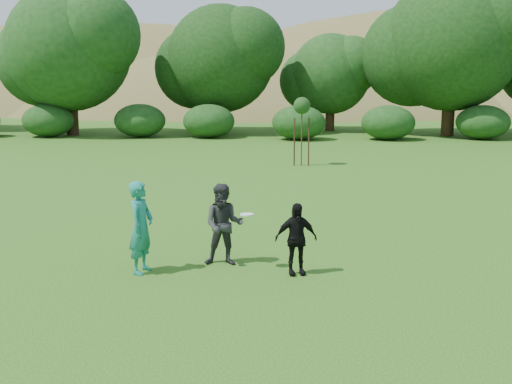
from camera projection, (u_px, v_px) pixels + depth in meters
ground at (245, 277)px, 12.36m from camera, size 120.00×120.00×0.00m
player_teal at (141, 227)px, 12.48m from camera, size 0.56×0.74×1.82m
player_grey at (224, 225)px, 12.99m from camera, size 0.83×0.65×1.68m
player_black at (296, 239)px, 12.39m from camera, size 0.89×0.54×1.42m
frisbee at (247, 214)px, 12.62m from camera, size 0.27×0.27×0.03m
sapling at (302, 108)px, 26.44m from camera, size 0.70×0.70×2.85m
hillside at (286, 197)px, 81.73m from camera, size 150.00×72.00×52.00m
tree_row at (337, 55)px, 39.36m from camera, size 53.92×10.38×9.62m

